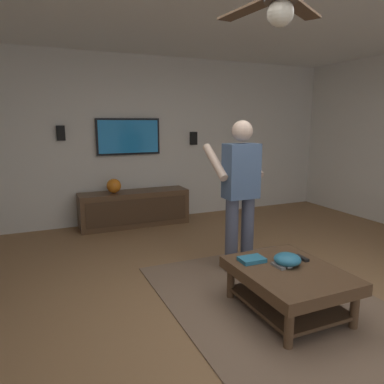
# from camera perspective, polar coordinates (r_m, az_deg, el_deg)

# --- Properties ---
(ground_plane) EXTENTS (8.08, 8.08, 0.00)m
(ground_plane) POSITION_cam_1_polar(r_m,az_deg,el_deg) (3.38, 11.16, -17.83)
(ground_plane) COLOR olive
(wall_back_tv) EXTENTS (0.10, 6.93, 2.66)m
(wall_back_tv) POSITION_cam_1_polar(r_m,az_deg,el_deg) (6.04, -7.03, 8.19)
(wall_back_tv) COLOR silver
(wall_back_tv) RESTS_ON ground
(area_rug) EXTENTS (2.43, 1.85, 0.01)m
(area_rug) POSITION_cam_1_polar(r_m,az_deg,el_deg) (3.53, 12.67, -16.50)
(area_rug) COLOR #7A604C
(area_rug) RESTS_ON ground
(coffee_table) EXTENTS (1.00, 0.80, 0.40)m
(coffee_table) POSITION_cam_1_polar(r_m,az_deg,el_deg) (3.26, 15.02, -13.35)
(coffee_table) COLOR #513823
(coffee_table) RESTS_ON ground
(media_console) EXTENTS (0.45, 1.70, 0.55)m
(media_console) POSITION_cam_1_polar(r_m,az_deg,el_deg) (5.78, -9.10, -2.57)
(media_console) COLOR #513823
(media_console) RESTS_ON ground
(tv) EXTENTS (0.05, 1.02, 0.57)m
(tv) POSITION_cam_1_polar(r_m,az_deg,el_deg) (5.86, -10.04, 8.64)
(tv) COLOR black
(person_standing) EXTENTS (0.53, 0.53, 1.64)m
(person_standing) POSITION_cam_1_polar(r_m,az_deg,el_deg) (3.89, 7.60, 0.74)
(person_standing) COLOR #4C5166
(person_standing) RESTS_ON ground
(bowl) EXTENTS (0.23, 0.23, 0.11)m
(bowl) POSITION_cam_1_polar(r_m,az_deg,el_deg) (3.27, 14.89, -10.27)
(bowl) COLOR teal
(bowl) RESTS_ON coffee_table
(remote_white) EXTENTS (0.16, 0.07, 0.02)m
(remote_white) POSITION_cam_1_polar(r_m,az_deg,el_deg) (3.29, 14.67, -10.93)
(remote_white) COLOR white
(remote_white) RESTS_ON coffee_table
(remote_black) EXTENTS (0.15, 0.05, 0.02)m
(remote_black) POSITION_cam_1_polar(r_m,az_deg,el_deg) (3.46, 17.00, -9.96)
(remote_black) COLOR black
(remote_black) RESTS_ON coffee_table
(remote_grey) EXTENTS (0.15, 0.05, 0.02)m
(remote_grey) POSITION_cam_1_polar(r_m,az_deg,el_deg) (3.22, 13.46, -11.32)
(remote_grey) COLOR slate
(remote_grey) RESTS_ON coffee_table
(book) EXTENTS (0.17, 0.22, 0.04)m
(book) POSITION_cam_1_polar(r_m,az_deg,el_deg) (3.30, 9.46, -10.50)
(book) COLOR teal
(book) RESTS_ON coffee_table
(vase_round) EXTENTS (0.22, 0.22, 0.22)m
(vase_round) POSITION_cam_1_polar(r_m,az_deg,el_deg) (5.64, -12.28, 0.96)
(vase_round) COLOR orange
(vase_round) RESTS_ON media_console
(wall_speaker_left) EXTENTS (0.06, 0.12, 0.22)m
(wall_speaker_left) POSITION_cam_1_polar(r_m,az_deg,el_deg) (6.24, 0.24, 8.50)
(wall_speaker_left) COLOR black
(wall_speaker_right) EXTENTS (0.06, 0.12, 0.22)m
(wall_speaker_right) POSITION_cam_1_polar(r_m,az_deg,el_deg) (5.71, -20.08, 8.77)
(wall_speaker_right) COLOR black
(ceiling_fan) EXTENTS (1.21, 1.15, 0.46)m
(ceiling_fan) POSITION_cam_1_polar(r_m,az_deg,el_deg) (2.48, 14.11, 27.42)
(ceiling_fan) COLOR #4C3828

